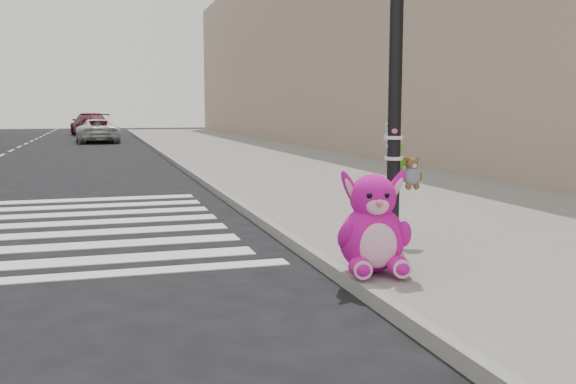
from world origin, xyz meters
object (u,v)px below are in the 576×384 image
object	(u,v)px
signal_pole	(395,112)
pink_bunny	(373,230)
red_teddy	(368,260)
car_white_near	(97,131)

from	to	relation	value
signal_pole	pink_bunny	xyz separation A→B (m)	(-0.82, -1.25, -1.17)
signal_pole	red_teddy	xyz separation A→B (m)	(-0.81, -1.13, -1.50)
car_white_near	red_teddy	bearing A→B (deg)	90.98
car_white_near	pink_bunny	bearing A→B (deg)	90.95
red_teddy	signal_pole	bearing A→B (deg)	57.80
car_white_near	signal_pole	bearing A→B (deg)	92.72
pink_bunny	car_white_near	world-z (taller)	car_white_near
signal_pole	pink_bunny	size ratio (longest dim) A/B	3.77
pink_bunny	car_white_near	xyz separation A→B (m)	(-2.68, 30.90, 0.06)
pink_bunny	signal_pole	bearing A→B (deg)	66.32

